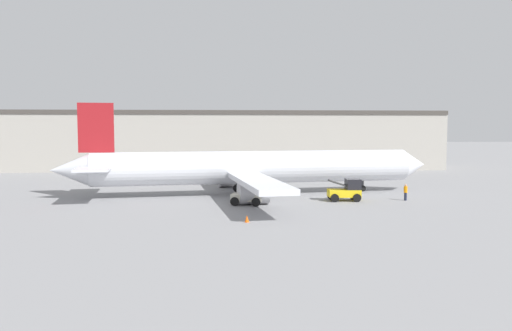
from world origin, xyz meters
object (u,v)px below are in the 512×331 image
(safety_cone_near, at_px, (247,219))
(baggage_tug, at_px, (250,195))
(ground_crew_worker, at_px, (406,192))
(airplane, at_px, (248,168))
(belt_loader_truck, at_px, (346,190))

(safety_cone_near, bearing_deg, baggage_tug, 85.16)
(baggage_tug, bearing_deg, safety_cone_near, -79.99)
(ground_crew_worker, distance_m, safety_cone_near, 19.78)
(ground_crew_worker, bearing_deg, baggage_tug, -94.57)
(airplane, relative_size, baggage_tug, 12.87)
(airplane, distance_m, belt_loader_truck, 11.25)
(ground_crew_worker, bearing_deg, safety_cone_near, -68.89)
(safety_cone_near, bearing_deg, ground_crew_worker, 32.30)
(baggage_tug, distance_m, safety_cone_near, 8.77)
(ground_crew_worker, distance_m, baggage_tug, 16.08)
(safety_cone_near, bearing_deg, belt_loader_truck, 45.32)
(belt_loader_truck, height_order, safety_cone_near, belt_loader_truck)
(airplane, height_order, safety_cone_near, airplane)
(baggage_tug, bearing_deg, ground_crew_worker, 21.47)
(ground_crew_worker, height_order, belt_loader_truck, belt_loader_truck)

